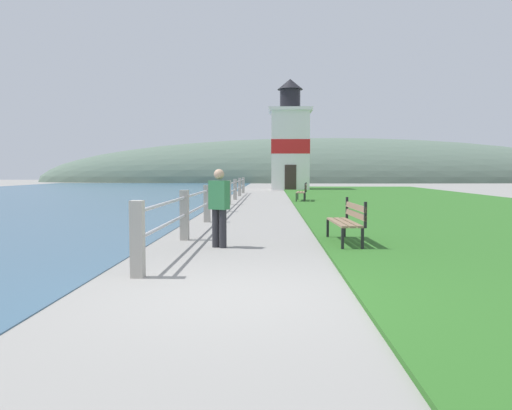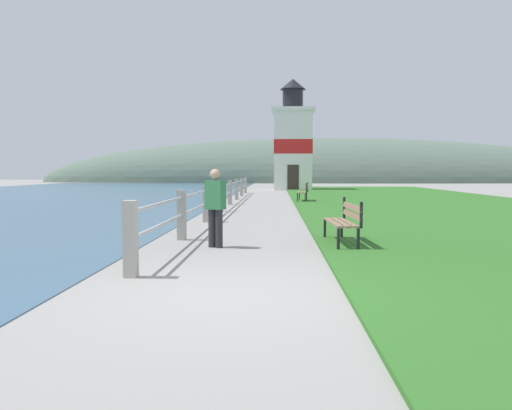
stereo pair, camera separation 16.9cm
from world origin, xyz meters
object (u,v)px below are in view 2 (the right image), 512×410
(park_bench_midway, at_px, (304,191))
(lighthouse, at_px, (293,143))
(person_strolling, at_px, (215,205))
(park_bench_near, at_px, (345,219))

(park_bench_midway, xyz_separation_m, lighthouse, (-0.03, 16.15, 3.22))
(park_bench_midway, height_order, person_strolling, person_strolling)
(park_bench_midway, height_order, lighthouse, lighthouse)
(lighthouse, bearing_deg, park_bench_midway, -89.89)
(park_bench_near, height_order, person_strolling, person_strolling)
(park_bench_near, xyz_separation_m, person_strolling, (-2.58, -0.35, 0.30))
(park_bench_midway, xyz_separation_m, person_strolling, (-2.58, -14.71, 0.30))
(park_bench_near, bearing_deg, person_strolling, 4.95)
(lighthouse, bearing_deg, park_bench_near, -89.93)
(park_bench_midway, relative_size, person_strolling, 1.11)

